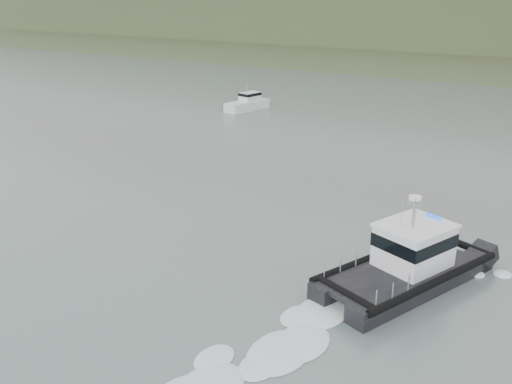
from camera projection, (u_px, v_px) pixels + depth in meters
ground at (143, 282)px, 28.24m from camera, size 400.00×400.00×0.00m
patrol_boat at (408, 261)px, 27.80m from camera, size 6.89×10.35×4.73m
motorboat at (248, 103)px, 67.34m from camera, size 3.18×6.11×3.20m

